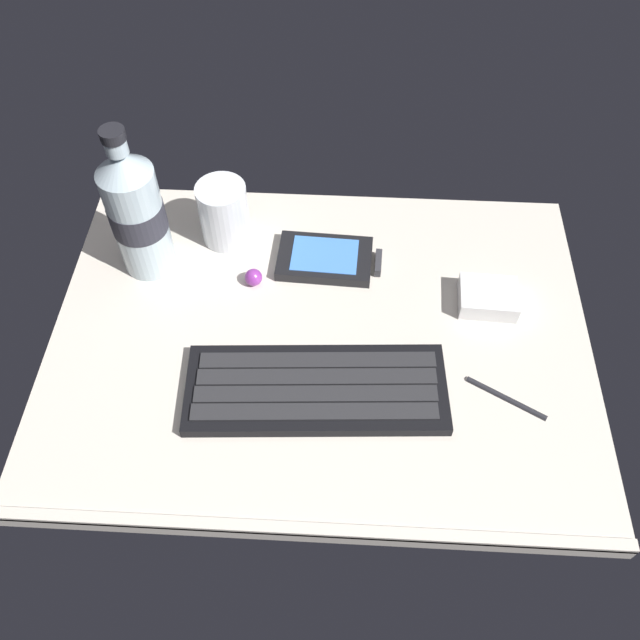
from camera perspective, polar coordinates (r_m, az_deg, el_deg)
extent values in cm
cube|color=beige|center=(79.83, 0.00, -1.70)|extent=(64.00, 48.00, 2.00)
cube|color=beige|center=(67.96, -1.08, -17.44)|extent=(64.00, 1.20, 0.80)
cube|color=black|center=(74.17, -0.50, -5.96)|extent=(29.59, 12.66, 1.40)
cube|color=#28282B|center=(75.17, -0.50, -3.47)|extent=(26.75, 3.54, 0.30)
cube|color=#28282B|center=(74.00, -0.50, -4.90)|extent=(26.75, 3.54, 0.30)
cube|color=#28282B|center=(72.88, -0.50, -6.37)|extent=(26.75, 3.54, 0.30)
cube|color=#28282B|center=(71.81, -0.50, -7.89)|extent=(26.75, 3.54, 0.30)
cube|color=black|center=(85.58, 0.74, 5.28)|extent=(12.35, 8.16, 1.40)
cube|color=#4C8CEA|center=(85.02, 0.74, 5.61)|extent=(8.67, 6.32, 0.10)
cube|color=#333338|center=(85.48, 5.03, 4.94)|extent=(0.98, 3.83, 1.12)
cylinder|color=silver|center=(87.11, -8.26, 9.08)|extent=(6.40, 6.40, 8.50)
cylinder|color=yellow|center=(87.80, -8.19, 8.62)|extent=(5.50, 5.50, 6.12)
cylinder|color=silver|center=(83.57, -15.30, 8.23)|extent=(6.60, 6.60, 15.00)
cone|color=silver|center=(77.75, -16.73, 12.80)|extent=(6.60, 6.60, 2.80)
cylinder|color=silver|center=(76.34, -17.14, 14.10)|extent=(2.51, 2.51, 1.80)
cylinder|color=black|center=(75.45, -17.42, 14.96)|extent=(2.77, 2.77, 1.20)
cylinder|color=#2D2D38|center=(83.06, -15.41, 8.59)|extent=(6.73, 6.73, 3.80)
cube|color=white|center=(83.43, 14.25, 1.88)|extent=(7.25, 5.92, 2.40)
sphere|color=purple|center=(83.45, -5.74, 3.67)|extent=(2.20, 2.20, 2.20)
cylinder|color=#26262B|center=(76.91, 15.75, -6.39)|extent=(8.61, 5.29, 0.70)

